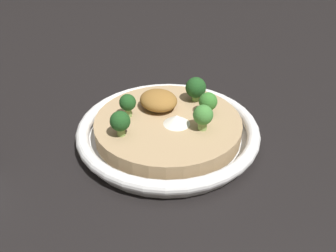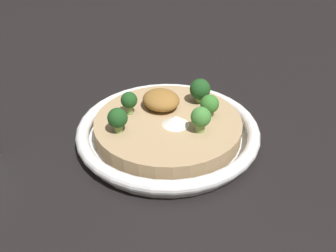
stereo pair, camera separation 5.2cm
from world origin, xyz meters
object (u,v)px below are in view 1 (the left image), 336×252
at_px(broccoli_front_left, 208,102).
at_px(risotto_bowl, 168,129).
at_px(broccoli_front_right, 196,88).
at_px(broccoli_left, 203,116).
at_px(broccoli_right, 128,103).
at_px(broccoli_back_right, 120,122).

bearing_deg(broccoli_front_left, risotto_bowl, 61.40).
xyz_separation_m(broccoli_front_right, broccoli_left, (-0.07, 0.06, -0.00)).
xyz_separation_m(broccoli_front_right, broccoli_front_left, (-0.04, 0.02, -0.00)).
bearing_deg(broccoli_right, broccoli_front_right, -108.68).
bearing_deg(broccoli_front_left, broccoli_left, 121.34).
bearing_deg(risotto_bowl, broccoli_front_left, -118.60).
relative_size(broccoli_right, broccoli_left, 0.96).
distance_m(broccoli_back_right, broccoli_right, 0.05).
height_order(broccoli_back_right, broccoli_left, same).
bearing_deg(broccoli_front_right, broccoli_left, 139.29).
height_order(broccoli_right, broccoli_left, broccoli_left).
bearing_deg(broccoli_left, broccoli_right, 28.64).
bearing_deg(broccoli_back_right, broccoli_left, -126.19).
xyz_separation_m(broccoli_back_right, broccoli_left, (-0.07, -0.10, 0.00)).
distance_m(broccoli_back_right, broccoli_front_right, 0.15).
height_order(risotto_bowl, broccoli_front_right, broccoli_front_right).
bearing_deg(risotto_bowl, broccoli_left, -162.32).
relative_size(risotto_bowl, broccoli_front_right, 6.89).
height_order(broccoli_back_right, broccoli_right, same).
bearing_deg(broccoli_front_right, broccoli_front_left, 157.72).
xyz_separation_m(risotto_bowl, broccoli_front_left, (-0.03, -0.06, 0.04)).
height_order(risotto_bowl, broccoli_front_left, broccoli_front_left).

